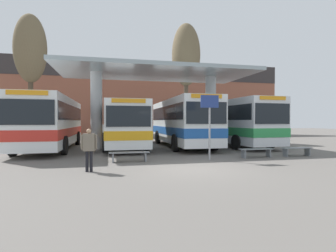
{
  "coord_description": "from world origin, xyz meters",
  "views": [
    {
      "loc": [
        -3.25,
        -9.77,
        1.87
      ],
      "look_at": [
        0.0,
        4.43,
        1.6
      ],
      "focal_mm": 28.0,
      "sensor_mm": 36.0,
      "label": 1
    }
  ],
  "objects_px": {
    "waiting_bench_near_pillar": "(129,154)",
    "poplar_tree_behind_right": "(30,50)",
    "transit_bus_left_bay": "(52,121)",
    "pedestrian_waiting": "(89,146)",
    "info_sign_platform": "(210,114)",
    "transit_bus_right_bay": "(182,121)",
    "transit_bus_far_right_bay": "(231,121)",
    "parked_car_street": "(117,129)",
    "waiting_bench_mid_platform": "(256,151)",
    "transit_bus_center_bay": "(123,123)",
    "waiting_bench_far_platform": "(297,150)",
    "poplar_tree_behind_left": "(186,56)"
  },
  "relations": [
    {
      "from": "transit_bus_center_bay",
      "to": "transit_bus_far_right_bay",
      "type": "height_order",
      "value": "transit_bus_far_right_bay"
    },
    {
      "from": "poplar_tree_behind_left",
      "to": "parked_car_street",
      "type": "relative_size",
      "value": 2.57
    },
    {
      "from": "info_sign_platform",
      "to": "pedestrian_waiting",
      "type": "relative_size",
      "value": 1.96
    },
    {
      "from": "transit_bus_far_right_bay",
      "to": "waiting_bench_near_pillar",
      "type": "relative_size",
      "value": 5.56
    },
    {
      "from": "info_sign_platform",
      "to": "transit_bus_right_bay",
      "type": "bearing_deg",
      "value": 85.4
    },
    {
      "from": "transit_bus_left_bay",
      "to": "poplar_tree_behind_left",
      "type": "height_order",
      "value": "poplar_tree_behind_left"
    },
    {
      "from": "parked_car_street",
      "to": "pedestrian_waiting",
      "type": "bearing_deg",
      "value": -96.25
    },
    {
      "from": "transit_bus_left_bay",
      "to": "transit_bus_far_right_bay",
      "type": "distance_m",
      "value": 13.0
    },
    {
      "from": "transit_bus_left_bay",
      "to": "waiting_bench_mid_platform",
      "type": "distance_m",
      "value": 12.96
    },
    {
      "from": "waiting_bench_mid_platform",
      "to": "poplar_tree_behind_right",
      "type": "bearing_deg",
      "value": 137.05
    },
    {
      "from": "transit_bus_far_right_bay",
      "to": "pedestrian_waiting",
      "type": "bearing_deg",
      "value": 38.73
    },
    {
      "from": "transit_bus_left_bay",
      "to": "transit_bus_right_bay",
      "type": "distance_m",
      "value": 8.95
    },
    {
      "from": "transit_bus_right_bay",
      "to": "transit_bus_far_right_bay",
      "type": "distance_m",
      "value": 4.05
    },
    {
      "from": "waiting_bench_near_pillar",
      "to": "waiting_bench_mid_platform",
      "type": "xyz_separation_m",
      "value": [
        6.47,
        0.0,
        -0.0
      ]
    },
    {
      "from": "transit_bus_far_right_bay",
      "to": "waiting_bench_near_pillar",
      "type": "distance_m",
      "value": 10.92
    },
    {
      "from": "transit_bus_right_bay",
      "to": "pedestrian_waiting",
      "type": "xyz_separation_m",
      "value": [
        -5.99,
        -8.63,
        -0.92
      ]
    },
    {
      "from": "waiting_bench_far_platform",
      "to": "pedestrian_waiting",
      "type": "xyz_separation_m",
      "value": [
        -10.49,
        -2.01,
        0.63
      ]
    },
    {
      "from": "transit_bus_center_bay",
      "to": "info_sign_platform",
      "type": "height_order",
      "value": "info_sign_platform"
    },
    {
      "from": "transit_bus_center_bay",
      "to": "transit_bus_far_right_bay",
      "type": "distance_m",
      "value": 8.34
    },
    {
      "from": "waiting_bench_far_platform",
      "to": "waiting_bench_mid_platform",
      "type": "bearing_deg",
      "value": 180.0
    },
    {
      "from": "transit_bus_left_bay",
      "to": "pedestrian_waiting",
      "type": "xyz_separation_m",
      "value": [
        2.96,
        -8.61,
        -0.9
      ]
    },
    {
      "from": "pedestrian_waiting",
      "to": "poplar_tree_behind_left",
      "type": "distance_m",
      "value": 18.07
    },
    {
      "from": "poplar_tree_behind_left",
      "to": "waiting_bench_mid_platform",
      "type": "bearing_deg",
      "value": -90.0
    },
    {
      "from": "transit_bus_center_bay",
      "to": "waiting_bench_mid_platform",
      "type": "height_order",
      "value": "transit_bus_center_bay"
    },
    {
      "from": "waiting_bench_far_platform",
      "to": "parked_car_street",
      "type": "height_order",
      "value": "parked_car_street"
    },
    {
      "from": "transit_bus_center_bay",
      "to": "info_sign_platform",
      "type": "distance_m",
      "value": 8.88
    },
    {
      "from": "transit_bus_left_bay",
      "to": "transit_bus_far_right_bay",
      "type": "relative_size",
      "value": 1.03
    },
    {
      "from": "waiting_bench_far_platform",
      "to": "parked_car_street",
      "type": "distance_m",
      "value": 19.44
    },
    {
      "from": "transit_bus_right_bay",
      "to": "waiting_bench_far_platform",
      "type": "relative_size",
      "value": 6.06
    },
    {
      "from": "transit_bus_right_bay",
      "to": "waiting_bench_near_pillar",
      "type": "height_order",
      "value": "transit_bus_right_bay"
    },
    {
      "from": "info_sign_platform",
      "to": "pedestrian_waiting",
      "type": "distance_m",
      "value": 5.85
    },
    {
      "from": "transit_bus_right_bay",
      "to": "info_sign_platform",
      "type": "relative_size",
      "value": 3.3
    },
    {
      "from": "transit_bus_center_bay",
      "to": "transit_bus_far_right_bay",
      "type": "relative_size",
      "value": 1.16
    },
    {
      "from": "parked_car_street",
      "to": "waiting_bench_mid_platform",
      "type": "bearing_deg",
      "value": -70.89
    },
    {
      "from": "transit_bus_center_bay",
      "to": "poplar_tree_behind_left",
      "type": "xyz_separation_m",
      "value": [
        6.34,
        4.63,
        6.46
      ]
    },
    {
      "from": "poplar_tree_behind_left",
      "to": "poplar_tree_behind_right",
      "type": "height_order",
      "value": "poplar_tree_behind_left"
    },
    {
      "from": "transit_bus_right_bay",
      "to": "waiting_bench_near_pillar",
      "type": "xyz_separation_m",
      "value": [
        -4.36,
        -6.62,
        -1.55
      ]
    },
    {
      "from": "waiting_bench_mid_platform",
      "to": "poplar_tree_behind_right",
      "type": "xyz_separation_m",
      "value": [
        -14.02,
        13.06,
        7.77
      ]
    },
    {
      "from": "parked_car_street",
      "to": "transit_bus_right_bay",
      "type": "bearing_deg",
      "value": -69.05
    },
    {
      "from": "waiting_bench_near_pillar",
      "to": "poplar_tree_behind_right",
      "type": "distance_m",
      "value": 16.97
    },
    {
      "from": "transit_bus_far_right_bay",
      "to": "parked_car_street",
      "type": "bearing_deg",
      "value": -53.59
    },
    {
      "from": "waiting_bench_far_platform",
      "to": "parked_car_street",
      "type": "relative_size",
      "value": 0.38
    },
    {
      "from": "transit_bus_right_bay",
      "to": "pedestrian_waiting",
      "type": "distance_m",
      "value": 10.55
    },
    {
      "from": "transit_bus_center_bay",
      "to": "poplar_tree_behind_right",
      "type": "relative_size",
      "value": 1.06
    },
    {
      "from": "transit_bus_left_bay",
      "to": "poplar_tree_behind_left",
      "type": "distance_m",
      "value": 14.01
    },
    {
      "from": "waiting_bench_near_pillar",
      "to": "pedestrian_waiting",
      "type": "distance_m",
      "value": 2.66
    },
    {
      "from": "transit_bus_center_bay",
      "to": "transit_bus_left_bay",
      "type": "bearing_deg",
      "value": 14.41
    },
    {
      "from": "transit_bus_left_bay",
      "to": "waiting_bench_near_pillar",
      "type": "distance_m",
      "value": 8.18
    },
    {
      "from": "poplar_tree_behind_left",
      "to": "transit_bus_right_bay",
      "type": "bearing_deg",
      "value": -109.88
    },
    {
      "from": "pedestrian_waiting",
      "to": "waiting_bench_near_pillar",
      "type": "bearing_deg",
      "value": 53.14
    }
  ]
}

